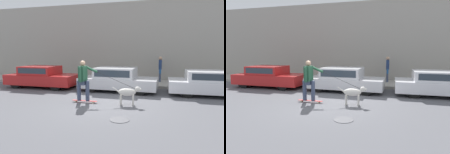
# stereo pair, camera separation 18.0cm
# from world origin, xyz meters

# --- Properties ---
(ground_plane) EXTENTS (36.00, 36.00, 0.00)m
(ground_plane) POSITION_xyz_m (0.00, 0.00, 0.00)
(ground_plane) COLOR #545459
(back_wall) EXTENTS (32.00, 0.30, 5.48)m
(back_wall) POSITION_xyz_m (0.00, 6.45, 2.74)
(back_wall) COLOR #9E998E
(back_wall) RESTS_ON ground_plane
(sidewalk_curb) EXTENTS (30.00, 2.59, 0.15)m
(sidewalk_curb) POSITION_xyz_m (0.00, 4.98, 0.08)
(sidewalk_curb) COLOR #A39E93
(sidewalk_curb) RESTS_ON ground_plane
(parked_car_0) EXTENTS (4.09, 1.83, 1.24)m
(parked_car_0) POSITION_xyz_m (-4.62, 2.59, 0.61)
(parked_car_0) COLOR black
(parked_car_0) RESTS_ON ground_plane
(parked_car_1) EXTENTS (4.11, 1.95, 1.24)m
(parked_car_1) POSITION_xyz_m (-0.08, 2.59, 0.60)
(parked_car_1) COLOR black
(parked_car_1) RESTS_ON ground_plane
(parked_car_2) EXTENTS (4.38, 1.83, 1.18)m
(parked_car_2) POSITION_xyz_m (4.64, 2.59, 0.58)
(parked_car_2) COLOR black
(parked_car_2) RESTS_ON ground_plane
(dog) EXTENTS (1.15, 0.35, 0.75)m
(dog) POSITION_xyz_m (0.94, -0.10, 0.50)
(dog) COLOR beige
(dog) RESTS_ON ground_plane
(skateboarder) EXTENTS (2.70, 0.66, 1.73)m
(skateboarder) POSITION_xyz_m (-0.90, -0.16, 0.98)
(skateboarder) COLOR beige
(skateboarder) RESTS_ON ground_plane
(pedestrian_with_bag) EXTENTS (0.22, 0.66, 1.62)m
(pedestrian_with_bag) POSITION_xyz_m (2.06, 5.42, 1.05)
(pedestrian_with_bag) COLOR #3D4760
(pedestrian_with_bag) RESTS_ON sidewalk_curb
(manhole_cover) EXTENTS (0.62, 0.62, 0.01)m
(manhole_cover) POSITION_xyz_m (0.98, -1.84, 0.01)
(manhole_cover) COLOR #38383D
(manhole_cover) RESTS_ON ground_plane
(fire_hydrant) EXTENTS (0.18, 0.18, 0.63)m
(fire_hydrant) POSITION_xyz_m (-7.35, 3.43, 0.33)
(fire_hydrant) COLOR gold
(fire_hydrant) RESTS_ON ground_plane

